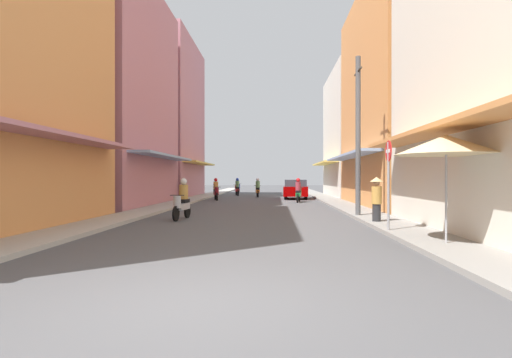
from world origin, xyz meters
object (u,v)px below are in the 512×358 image
parked_car (296,189)px  motorbike_maroon (216,190)px  motorbike_silver (182,201)px  utility_pole (358,135)px  motorbike_blue (238,186)px  motorbike_red (237,188)px  motorbike_orange (258,189)px  pedestrian_foreground (377,198)px  street_sign_no_entry (388,173)px  pedestrian_crossing (183,188)px  vendor_umbrella (446,145)px  motorbike_green (298,191)px

parked_car → motorbike_maroon: bearing=-159.8°
motorbike_silver → utility_pole: 7.38m
motorbike_blue → motorbike_red: bearing=-85.3°
motorbike_orange → pedestrian_foreground: bearing=-76.1°
street_sign_no_entry → motorbike_maroon: bearing=113.3°
parked_car → pedestrian_crossing: (-7.85, -3.22, 0.17)m
motorbike_blue → pedestrian_foreground: pedestrian_foreground is taller
pedestrian_foreground → street_sign_no_entry: street_sign_no_entry is taller
motorbike_blue → motorbike_silver: bearing=-89.2°
motorbike_silver → street_sign_no_entry: (6.74, -3.72, 1.01)m
motorbike_red → motorbike_maroon: (-0.80, -7.57, 0.00)m
parked_car → vendor_umbrella: 21.67m
motorbike_blue → motorbike_maroon: bearing=-91.0°
motorbike_orange → pedestrian_foreground: 20.15m
motorbike_orange → pedestrian_crossing: bearing=-129.6°
motorbike_green → pedestrian_foreground: bearing=-81.4°
motorbike_blue → pedestrian_crossing: pedestrian_crossing is taller
pedestrian_crossing → utility_pole: 14.99m
motorbike_orange → street_sign_no_entry: 22.36m
motorbike_green → motorbike_silver: same height
parked_car → vendor_umbrella: bearing=-84.0°
motorbike_red → parked_car: motorbike_red is taller
motorbike_orange → parked_car: bearing=-41.2°
motorbike_blue → vendor_umbrella: 34.64m
motorbike_red → pedestrian_foreground: pedestrian_foreground is taller
motorbike_silver → pedestrian_crossing: bearing=102.5°
parked_car → street_sign_no_entry: street_sign_no_entry is taller
motorbike_green → pedestrian_crossing: 7.87m
pedestrian_crossing → vendor_umbrella: 20.93m
motorbike_silver → vendor_umbrella: 9.66m
motorbike_red → utility_pole: 21.22m
motorbike_maroon → street_sign_no_entry: bearing=-66.7°
motorbike_silver → motorbike_maroon: size_ratio=1.02×
motorbike_blue → vendor_umbrella: vendor_umbrella is taller
motorbike_orange → motorbike_maroon: 5.50m
motorbike_maroon → pedestrian_crossing: bearing=-152.2°
pedestrian_crossing → motorbike_green: bearing=-7.7°
motorbike_maroon → pedestrian_foreground: (7.61, -14.80, 0.21)m
motorbike_red → motorbike_green: (4.91, -9.73, 0.00)m
pedestrian_crossing → street_sign_no_entry: 18.60m
motorbike_maroon → vendor_umbrella: 21.03m
motorbike_blue → street_sign_no_entry: size_ratio=0.68×
pedestrian_foreground → street_sign_no_entry: bearing=-95.9°
motorbike_orange → pedestrian_foreground: size_ratio=1.11×
motorbike_silver → vendor_umbrella: (7.40, -5.99, 1.64)m
motorbike_maroon → pedestrian_crossing: size_ratio=1.10×
motorbike_red → motorbike_blue: bearing=94.7°
street_sign_no_entry → utility_pole: bearing=88.8°
motorbike_silver → motorbike_orange: bearing=83.3°
motorbike_red → motorbike_orange: (1.96, -2.81, 0.00)m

